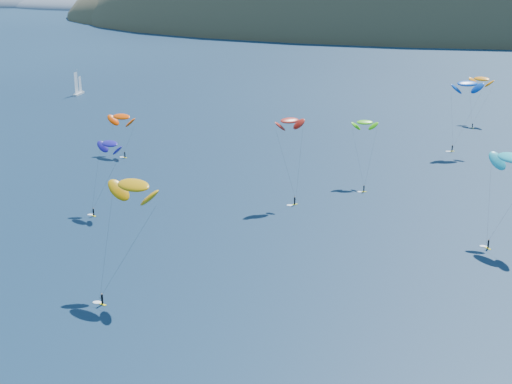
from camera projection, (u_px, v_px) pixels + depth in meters
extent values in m
ellipsoid|color=#3D3526|center=(417.00, 41.00, 601.59)|extent=(600.00, 300.00, 210.00)
ellipsoid|color=#3D3526|center=(242.00, 26.00, 662.95)|extent=(340.00, 240.00, 120.00)
ellipsoid|color=slate|center=(15.00, 4.00, 893.67)|extent=(400.00, 240.00, 60.00)
ellipsoid|color=slate|center=(104.00, 7.00, 825.49)|extent=(240.00, 180.00, 44.00)
cube|color=silver|center=(78.00, 94.00, 311.25)|extent=(2.24, 7.85, 0.94)
cylinder|color=silver|center=(78.00, 81.00, 309.97)|extent=(0.15, 0.15, 10.93)
cube|color=yellow|center=(125.00, 158.00, 216.77)|extent=(1.54, 0.83, 0.08)
cylinder|color=black|center=(125.00, 155.00, 216.47)|extent=(0.35, 0.35, 1.58)
sphere|color=#8C6047|center=(125.00, 152.00, 216.17)|extent=(0.27, 0.27, 0.27)
ellipsoid|color=#F44400|center=(121.00, 117.00, 218.41)|extent=(10.63, 7.11, 5.44)
cube|color=yellow|center=(103.00, 304.00, 126.97)|extent=(1.67, 1.01, 0.09)
cylinder|color=black|center=(102.00, 299.00, 126.65)|extent=(0.38, 0.38, 1.72)
sphere|color=#8C6047|center=(102.00, 294.00, 126.33)|extent=(0.29, 0.29, 0.29)
ellipsoid|color=#CC8B06|center=(133.00, 185.00, 129.06)|extent=(12.12, 8.71, 6.15)
cube|color=yellow|center=(364.00, 192.00, 186.17)|extent=(1.48, 0.73, 0.08)
cylinder|color=black|center=(364.00, 189.00, 185.88)|extent=(0.33, 0.33, 1.52)
sphere|color=#8C6047|center=(364.00, 185.00, 185.60)|extent=(0.25, 0.25, 0.25)
ellipsoid|color=#4FE011|center=(365.00, 122.00, 191.16)|extent=(7.33, 4.66, 3.78)
cube|color=yellow|center=(452.00, 151.00, 223.75)|extent=(1.61, 1.06, 0.09)
cylinder|color=black|center=(452.00, 148.00, 223.43)|extent=(0.37, 0.37, 1.67)
sphere|color=#8C6047|center=(452.00, 145.00, 223.12)|extent=(0.28, 0.28, 0.28)
ellipsoid|color=#0642B1|center=(467.00, 84.00, 218.36)|extent=(11.21, 8.52, 5.67)
cube|color=yellow|center=(488.00, 248.00, 150.83)|extent=(1.37, 1.46, 0.09)
cylinder|color=black|center=(488.00, 244.00, 150.51)|extent=(0.36, 0.36, 1.66)
sphere|color=#8C6047|center=(489.00, 240.00, 150.20)|extent=(0.28, 0.28, 0.28)
ellipsoid|color=#1CAEC0|center=(511.00, 158.00, 150.25)|extent=(10.83, 11.31, 5.97)
cube|color=yellow|center=(295.00, 204.00, 176.86)|extent=(1.50, 1.38, 0.09)
cylinder|color=black|center=(295.00, 201.00, 176.54)|extent=(0.37, 0.37, 1.70)
sphere|color=#8C6047|center=(295.00, 197.00, 176.22)|extent=(0.28, 0.28, 0.28)
ellipsoid|color=red|center=(290.00, 120.00, 174.91)|extent=(8.22, 7.77, 4.32)
cube|color=yellow|center=(94.00, 216.00, 169.28)|extent=(1.54, 1.06, 0.08)
cylinder|color=black|center=(93.00, 212.00, 168.98)|extent=(0.35, 0.35, 1.60)
sphere|color=#8C6047|center=(93.00, 208.00, 168.68)|extent=(0.27, 0.27, 0.27)
ellipsoid|color=navy|center=(110.00, 144.00, 170.25)|extent=(8.72, 6.83, 4.41)
cube|color=yellow|center=(472.00, 128.00, 253.00)|extent=(1.32, 0.96, 0.07)
cylinder|color=black|center=(472.00, 126.00, 252.74)|extent=(0.30, 0.30, 1.39)
sphere|color=#8C6047|center=(473.00, 124.00, 252.48)|extent=(0.23, 0.23, 0.23)
ellipsoid|color=orange|center=(482.00, 79.00, 257.92)|extent=(9.91, 8.07, 5.03)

